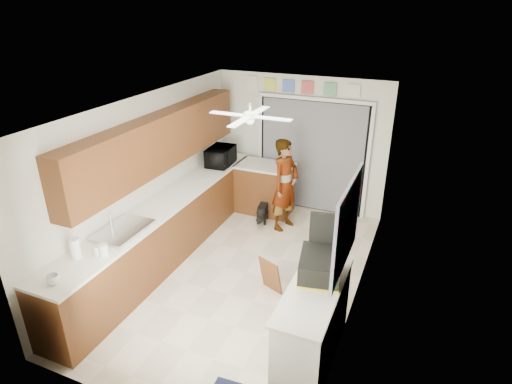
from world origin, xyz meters
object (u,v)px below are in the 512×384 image
(microwave, at_px, (221,156))
(suitcase, at_px, (320,265))
(paper_towel_roll, at_px, (75,249))
(man, at_px, (285,185))
(cup, at_px, (53,280))
(dog, at_px, (263,212))

(microwave, distance_m, suitcase, 3.66)
(microwave, relative_size, paper_towel_roll, 2.33)
(suitcase, bearing_deg, man, 105.93)
(microwave, xyz_separation_m, cup, (-0.01, -3.88, -0.11))
(microwave, height_order, suitcase, microwave)
(dog, bearing_deg, man, -14.10)
(microwave, bearing_deg, dog, -101.11)
(paper_towel_roll, height_order, suitcase, paper_towel_roll)
(cup, distance_m, man, 3.97)
(suitcase, relative_size, dog, 1.18)
(cup, xyz_separation_m, suitcase, (2.57, 1.26, 0.07))
(paper_towel_roll, bearing_deg, microwave, 87.46)
(cup, bearing_deg, dog, 76.77)
(paper_towel_roll, bearing_deg, cup, -73.99)
(paper_towel_roll, xyz_separation_m, suitcase, (2.71, 0.78, -0.01))
(man, bearing_deg, cup, 177.61)
(cup, height_order, man, man)
(man, distance_m, dog, 0.75)
(suitcase, height_order, man, man)
(suitcase, bearing_deg, microwave, 123.23)
(cup, xyz_separation_m, man, (1.30, 3.75, -0.18))
(suitcase, distance_m, man, 2.80)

